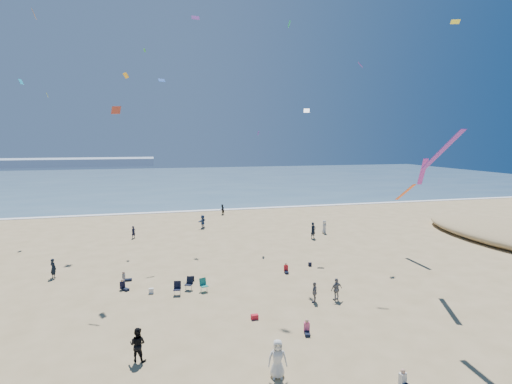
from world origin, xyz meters
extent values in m
plane|color=tan|center=(0.00, 0.00, 0.00)|extent=(220.00, 220.00, 0.00)
cube|color=#476B84|center=(0.00, 95.00, 0.03)|extent=(220.00, 100.00, 0.06)
cube|color=white|center=(0.00, 45.00, 0.04)|extent=(220.00, 1.20, 0.08)
cube|color=#7A8EA8|center=(-60.00, 170.00, 1.60)|extent=(110.00, 20.00, 3.20)
ellipsoid|color=tan|center=(34.00, 18.00, 0.66)|extent=(10.00, 22.00, 2.20)
imported|color=slate|center=(5.90, 6.68, 0.73)|extent=(0.73, 0.92, 1.46)
imported|color=black|center=(-13.06, 16.67, 0.82)|extent=(0.71, 0.69, 1.64)
imported|color=gray|center=(7.55, 6.64, 0.81)|extent=(1.01, 0.61, 1.62)
imported|color=black|center=(-7.29, 29.00, 0.72)|extent=(0.62, 0.61, 1.44)
imported|color=black|center=(12.80, 23.69, 0.95)|extent=(0.82, 0.71, 1.91)
imported|color=black|center=(-5.82, 1.96, 0.89)|extent=(1.07, 0.97, 1.78)
imported|color=black|center=(5.08, 41.03, 0.79)|extent=(0.97, 0.96, 1.58)
imported|color=silver|center=(15.10, 25.79, 0.81)|extent=(0.53, 0.80, 1.62)
imported|color=navy|center=(1.10, 32.38, 0.86)|extent=(1.39, 1.56, 1.72)
imported|color=silver|center=(0.72, -1.20, 0.94)|extent=(1.02, 0.76, 1.89)
cube|color=silver|center=(-5.22, 11.18, 0.20)|extent=(0.35, 0.20, 0.40)
cube|color=black|center=(-2.02, 13.13, 0.19)|extent=(0.30, 0.22, 0.38)
cube|color=red|center=(1.18, 5.15, 0.15)|extent=(0.45, 0.30, 0.30)
cube|color=black|center=(8.64, 14.31, 0.17)|extent=(0.28, 0.18, 0.34)
cube|color=white|center=(10.73, 21.06, 14.31)|extent=(0.77, 0.78, 0.45)
cube|color=orange|center=(-12.75, 14.89, 20.32)|extent=(0.32, 0.84, 0.57)
cube|color=#FFA304|center=(-6.71, 16.73, 16.52)|extent=(0.54, 0.88, 0.41)
cube|color=green|center=(-5.37, 31.22, 21.58)|extent=(0.29, 0.49, 0.39)
cube|color=#1BB7E5|center=(-15.74, 21.41, 16.35)|extent=(0.28, 0.58, 0.44)
cube|color=#781F94|center=(-0.08, 25.31, 23.90)|extent=(0.85, 0.37, 0.43)
cube|color=#801F8B|center=(15.91, 19.66, 18.89)|extent=(0.69, 0.73, 0.54)
cube|color=#25B25C|center=(7.96, 18.81, 22.09)|extent=(0.39, 0.52, 0.60)
cube|color=blue|center=(-3.72, 23.85, 17.24)|extent=(0.75, 0.54, 0.33)
cube|color=#5D289F|center=(6.38, 24.19, 12.06)|extent=(0.43, 0.79, 0.47)
cube|color=#D0E32A|center=(-16.76, 34.73, 16.61)|extent=(0.33, 0.55, 0.54)
cube|color=#DB4828|center=(-7.36, 13.90, 13.54)|extent=(0.77, 0.53, 0.59)
cube|color=yellow|center=(23.90, 16.03, 22.62)|extent=(0.91, 0.59, 0.35)
cube|color=#832594|center=(14.95, 7.79, 8.90)|extent=(0.35, 3.14, 2.21)
cube|color=#EF5519|center=(19.13, 15.77, 6.21)|extent=(0.35, 2.64, 1.87)
cube|color=#6E2699|center=(11.25, 1.25, 10.75)|extent=(0.35, 3.30, 2.33)
camera|label=1|loc=(-4.68, -18.24, 11.33)|focal=28.00mm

